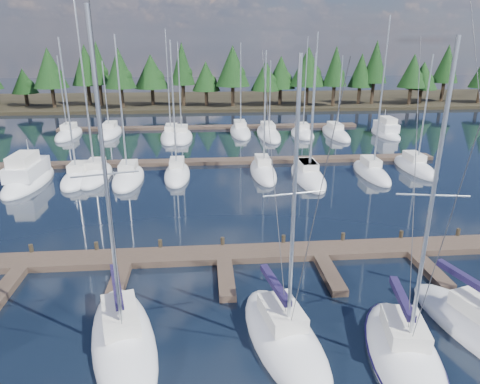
{
  "coord_description": "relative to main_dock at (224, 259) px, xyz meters",
  "views": [
    {
      "loc": [
        -1.0,
        -6.03,
        12.92
      ],
      "look_at": [
        1.39,
        22.0,
        2.92
      ],
      "focal_mm": 32.0,
      "sensor_mm": 36.0,
      "label": 1
    }
  ],
  "objects": [
    {
      "name": "ground",
      "position": [
        0.0,
        12.64,
        -0.2
      ],
      "size": [
        260.0,
        260.0,
        0.0
      ],
      "primitive_type": "plane",
      "color": "black",
      "rests_on": "ground"
    },
    {
      "name": "far_shore",
      "position": [
        0.0,
        72.64,
        0.1
      ],
      "size": [
        220.0,
        30.0,
        0.6
      ],
      "primitive_type": "cube",
      "color": "black",
      "rests_on": "ground"
    },
    {
      "name": "main_dock",
      "position": [
        0.0,
        0.0,
        0.0
      ],
      "size": [
        44.0,
        6.13,
        0.9
      ],
      "color": "#4B3A2F",
      "rests_on": "ground"
    },
    {
      "name": "back_docks",
      "position": [
        0.0,
        32.23,
        -0.0
      ],
      "size": [
        50.0,
        21.8,
        0.4
      ],
      "color": "#4B3A2F",
      "rests_on": "ground"
    },
    {
      "name": "front_sailboat_2",
      "position": [
        -4.86,
        -7.26,
        0.09
      ],
      "size": [
        4.88,
        9.22,
        14.88
      ],
      "color": "white",
      "rests_on": "ground"
    },
    {
      "name": "front_sailboat_3",
      "position": [
        2.33,
        -7.66,
        0.08
      ],
      "size": [
        4.26,
        8.36,
        13.32
      ],
      "color": "white",
      "rests_on": "ground"
    },
    {
      "name": "front_sailboat_4",
      "position": [
        7.25,
        -9.15,
        0.08
      ],
      "size": [
        4.33,
        8.22,
        13.89
      ],
      "color": "white",
      "rests_on": "ground"
    },
    {
      "name": "back_sailboat_rows",
      "position": [
        0.13,
        27.45,
        0.06
      ],
      "size": [
        47.67,
        32.73,
        17.33
      ],
      "color": "white",
      "rests_on": "ground"
    },
    {
      "name": "motor_yacht_left",
      "position": [
        -17.81,
        16.95,
        0.33
      ],
      "size": [
        3.45,
        9.92,
        4.94
      ],
      "color": "white",
      "rests_on": "ground"
    },
    {
      "name": "motor_yacht_right",
      "position": [
        25.15,
        35.61,
        0.27
      ],
      "size": [
        3.09,
        8.67,
        4.29
      ],
      "color": "white",
      "rests_on": "ground"
    },
    {
      "name": "tree_line",
      "position": [
        -1.07,
        62.85,
        7.14
      ],
      "size": [
        186.15,
        11.75,
        12.99
      ],
      "color": "black",
      "rests_on": "far_shore"
    }
  ]
}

